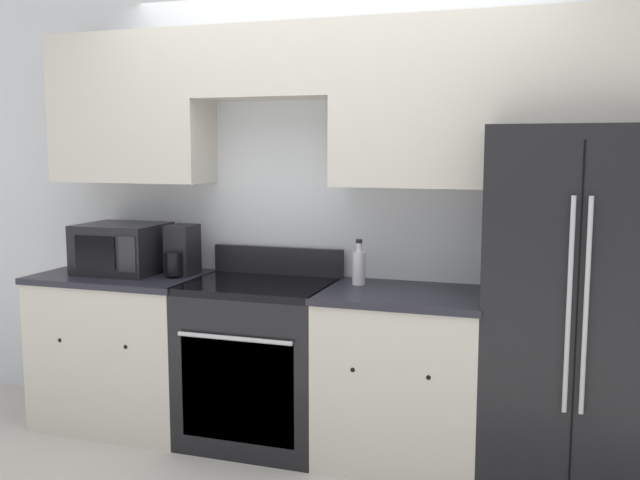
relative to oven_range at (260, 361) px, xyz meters
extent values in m
plane|color=beige|center=(0.35, -0.31, -0.46)|extent=(12.00, 12.00, 0.00)
cube|color=silver|center=(0.35, 0.35, 0.84)|extent=(8.00, 0.06, 2.60)
cube|color=beige|center=(-0.87, 0.15, 1.41)|extent=(0.95, 0.33, 0.86)
cube|color=beige|center=(0.00, 0.15, 1.64)|extent=(0.79, 0.33, 0.39)
cube|color=beige|center=(1.22, 0.15, 1.41)|extent=(1.66, 0.33, 0.86)
cube|color=beige|center=(-0.87, 0.00, -0.02)|extent=(0.95, 0.62, 0.87)
cube|color=#23232D|center=(-0.87, 0.00, 0.43)|extent=(0.97, 0.64, 0.03)
sphere|color=black|center=(-1.09, -0.31, 0.11)|extent=(0.03, 0.03, 0.03)
sphere|color=black|center=(-0.66, -0.31, 0.11)|extent=(0.03, 0.03, 0.03)
cube|color=beige|center=(0.81, 0.00, -0.02)|extent=(0.82, 0.62, 0.87)
cube|color=#23232D|center=(0.81, 0.00, 0.43)|extent=(0.85, 0.64, 0.03)
sphere|color=black|center=(0.62, -0.31, 0.11)|extent=(0.03, 0.03, 0.03)
sphere|color=black|center=(0.99, -0.31, 0.11)|extent=(0.03, 0.03, 0.03)
cube|color=black|center=(0.00, 0.00, -0.03)|extent=(0.79, 0.62, 0.86)
cube|color=black|center=(0.00, -0.30, -0.07)|extent=(0.63, 0.01, 0.55)
cube|color=black|center=(0.00, 0.00, 0.43)|extent=(0.79, 0.62, 0.04)
cube|color=black|center=(0.00, 0.28, 0.53)|extent=(0.79, 0.04, 0.16)
cylinder|color=silver|center=(0.00, -0.33, 0.22)|extent=(0.63, 0.02, 0.02)
cube|color=black|center=(1.64, 0.07, 0.41)|extent=(0.83, 0.77, 1.74)
cube|color=black|center=(1.64, -0.31, 0.41)|extent=(0.01, 0.01, 1.60)
cylinder|color=#B7B7BC|center=(1.60, -0.33, 0.50)|extent=(0.02, 0.02, 0.96)
cylinder|color=#B7B7BC|center=(1.67, -0.33, 0.50)|extent=(0.02, 0.02, 0.96)
cube|color=black|center=(-0.89, 0.05, 0.59)|extent=(0.48, 0.40, 0.29)
cube|color=black|center=(-0.94, -0.16, 0.59)|extent=(0.26, 0.01, 0.19)
cube|color=#262628|center=(-0.73, -0.16, 0.59)|extent=(0.11, 0.01, 0.20)
cylinder|color=silver|center=(0.53, 0.12, 0.54)|extent=(0.07, 0.07, 0.18)
cylinder|color=silver|center=(0.53, 0.12, 0.65)|extent=(0.03, 0.03, 0.05)
cylinder|color=black|center=(0.53, 0.12, 0.68)|extent=(0.03, 0.03, 0.02)
cube|color=black|center=(-0.52, 0.09, 0.59)|extent=(0.15, 0.18, 0.29)
cylinder|color=black|center=(-0.52, -0.01, 0.53)|extent=(0.10, 0.10, 0.13)
camera|label=1|loc=(1.53, -3.54, 1.18)|focal=40.00mm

